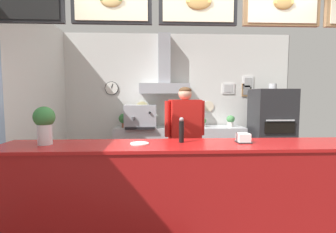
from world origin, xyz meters
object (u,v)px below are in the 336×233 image
napkin_holder (243,138)px  condiment_plate (140,144)px  potted_rosemary (177,119)px  pepper_grinder (181,130)px  potted_oregano (125,119)px  shop_worker (185,140)px  espresso_machine (141,116)px  pizza_oven (271,132)px  potted_basil (203,122)px  basil_vase (44,124)px  potted_thyme (231,120)px

napkin_holder → condiment_plate: size_ratio=0.81×
potted_rosemary → pepper_grinder: 2.36m
potted_rosemary → pepper_grinder: pepper_grinder is taller
potted_oregano → pepper_grinder: (0.86, -2.33, 0.11)m
shop_worker → napkin_holder: (0.46, -1.08, 0.21)m
espresso_machine → napkin_holder: 2.63m
pizza_oven → espresso_machine: pizza_oven is taller
potted_oregano → shop_worker: bearing=-51.5°
pizza_oven → potted_basil: (-1.24, 0.28, 0.17)m
condiment_plate → pizza_oven: bearing=42.8°
basil_vase → espresso_machine: bearing=72.4°
potted_rosemary → espresso_machine: bearing=-178.0°
espresso_machine → potted_rosemary: (0.71, 0.03, -0.07)m
shop_worker → potted_oregano: (-1.02, 1.28, 0.18)m
pizza_oven → napkin_holder: pizza_oven is taller
espresso_machine → potted_rosemary: espresso_machine is taller
shop_worker → condiment_plate: shop_worker is taller
espresso_machine → potted_oregano: bearing=179.2°
potted_thyme → basil_vase: (-2.52, -2.42, 0.22)m
potted_thyme → basil_vase: bearing=-136.2°
potted_thyme → potted_oregano: 2.08m
condiment_plate → potted_oregano: bearing=100.7°
potted_rosemary → potted_thyme: potted_rosemary is taller
potted_rosemary → basil_vase: (-1.46, -2.40, 0.20)m
pizza_oven → basil_vase: (-3.21, -2.12, 0.42)m
potted_thyme → potted_rosemary: bearing=-178.9°
potted_rosemary → potted_thyme: size_ratio=1.21×
pizza_oven → potted_oregano: size_ratio=6.26×
condiment_plate → espresso_machine: bearing=93.4°
potted_rosemary → potted_oregano: (-1.02, -0.02, 0.01)m
potted_basil → napkin_holder: 2.38m
shop_worker → condiment_plate: bearing=50.3°
shop_worker → condiment_plate: (-0.57, -1.12, 0.17)m
potted_basil → pepper_grinder: bearing=-105.8°
potted_basil → potted_thyme: size_ratio=0.80×
basil_vase → napkin_holder: bearing=0.4°
pizza_oven → potted_basil: pizza_oven is taller
potted_thyme → napkin_holder: 2.48m
potted_rosemary → pepper_grinder: bearing=-93.7°
potted_rosemary → napkin_holder: potted_rosemary is taller
potted_basil → potted_oregano: (-1.53, -0.02, 0.06)m
condiment_plate → potted_basil: bearing=66.0°
pepper_grinder → condiment_plate: 0.43m
shop_worker → condiment_plate: size_ratio=9.04×
potted_thyme → condiment_plate: size_ratio=1.24×
napkin_holder → potted_basil: bearing=88.8°
potted_rosemary → potted_basil: 0.51m
shop_worker → basil_vase: bearing=24.1°
pizza_oven → potted_basil: 1.28m
pizza_oven → potted_rosemary: (-1.75, 0.28, 0.22)m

